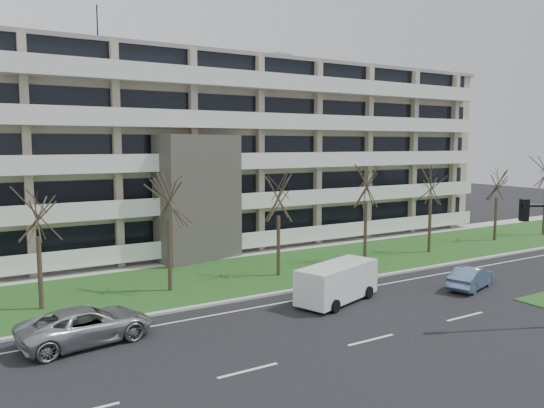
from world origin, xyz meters
TOP-DOWN VIEW (x-y plane):
  - ground at (0.00, 0.00)m, footprint 160.00×160.00m
  - grass_verge at (0.00, 13.00)m, footprint 90.00×10.00m
  - curb at (0.00, 8.00)m, footprint 90.00×0.35m
  - sidewalk at (0.00, 18.50)m, footprint 90.00×2.00m
  - lane_edge_line at (0.00, 6.50)m, footprint 90.00×0.12m
  - apartment_building at (-0.01, 25.32)m, footprint 60.50×15.10m
  - silver_pickup at (-10.49, 5.98)m, footprint 5.81×3.26m
  - blue_sedan at (10.45, 3.20)m, footprint 4.21×2.53m
  - white_van at (2.26, 5.20)m, footprint 5.53×3.47m
  - tree_2 at (-11.50, 11.79)m, footprint 3.35×3.35m
  - tree_3 at (-4.72, 11.67)m, footprint 3.68×3.68m
  - tree_4 at (2.42, 11.48)m, footprint 3.45×3.45m
  - tree_5 at (9.89, 11.83)m, footprint 3.76×3.76m
  - tree_6 at (16.17, 11.63)m, footprint 3.64×3.64m
  - tree_7 at (24.98, 12.29)m, footprint 3.37×3.37m

SIDE VIEW (x-z plane):
  - ground at x=0.00m, z-range 0.00..0.00m
  - lane_edge_line at x=0.00m, z-range 0.00..0.01m
  - grass_verge at x=0.00m, z-range 0.00..0.06m
  - sidewalk at x=0.00m, z-range 0.00..0.08m
  - curb at x=0.00m, z-range 0.00..0.12m
  - blue_sedan at x=10.45m, z-range 0.00..1.31m
  - silver_pickup at x=-10.49m, z-range 0.00..1.53m
  - white_van at x=2.26m, z-range 0.20..2.21m
  - tree_2 at x=-11.50m, z-range 1.86..8.56m
  - tree_7 at x=24.98m, z-range 1.87..8.61m
  - tree_4 at x=2.42m, z-range 1.91..8.82m
  - tree_6 at x=16.17m, z-range 2.02..9.29m
  - tree_3 at x=-4.72m, z-range 2.04..9.40m
  - tree_5 at x=9.89m, z-range 2.09..9.61m
  - apartment_building at x=-0.01m, z-range -1.76..16.99m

